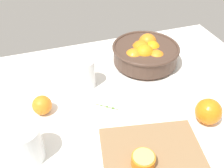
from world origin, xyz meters
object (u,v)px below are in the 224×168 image
Objects in this scene: fruit_bowl at (145,53)px; loose_orange_0 at (42,105)px; orange_half_0 at (143,160)px; juice_glass at (26,145)px; loose_orange_1 at (208,111)px; cutting_board at (152,153)px; second_glass at (85,75)px.

fruit_bowl is 4.21× the size of loose_orange_0.
loose_orange_0 reaches higher than orange_half_0.
juice_glass reaches higher than loose_orange_1.
loose_orange_1 is at bearing 20.25° from orange_half_0.
fruit_bowl is 3.27× the size of loose_orange_1.
juice_glass is 0.40× the size of cutting_board.
loose_orange_0 is at bearing -150.37° from second_glass.
cutting_board is 3.37× the size of loose_orange_1.
fruit_bowl reaches higher than loose_orange_1.
fruit_bowl is 37.41cm from loose_orange_1.
second_glass is at bearing -166.98° from fruit_bowl.
cutting_board is (10.08, -37.59, -3.81)cm from second_glass.
juice_glass is 1.34× the size of loose_orange_1.
cutting_board is at bearing -17.83° from juice_glass.
fruit_bowl is at bearing 65.53° from orange_half_0.
second_glass is 0.39× the size of cutting_board.
fruit_bowl reaches higher than loose_orange_0.
cutting_board is at bearing 35.45° from orange_half_0.
orange_half_0 is at bearing -114.47° from fruit_bowl.
orange_half_0 is 0.77× the size of loose_orange_1.
second_glass is 39.11cm from cutting_board.
cutting_board is 4.38× the size of orange_half_0.
fruit_bowl is at bearing 33.23° from juice_glass.
second_glass is 1.33× the size of loose_orange_1.
second_glass is 1.71× the size of loose_orange_0.
second_glass is 1.73× the size of orange_half_0.
second_glass reaches higher than fruit_bowl.
fruit_bowl is 27.87cm from second_glass.
loose_orange_0 is (-44.35, -16.06, -1.72)cm from fruit_bowl.
juice_glass is 56.23cm from loose_orange_1.
orange_half_0 is at bearing -81.88° from second_glass.
loose_orange_1 reaches higher than orange_half_0.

